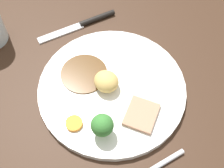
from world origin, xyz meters
The scene contains 8 objects.
dining_table centered at (0.00, 0.00, 1.80)cm, with size 120.00×84.00×3.60cm, color #382316.
dinner_plate centered at (-2.00, 0.62, 4.30)cm, with size 28.56×28.56×1.40cm, color white.
gravy_pool centered at (3.01, 4.39, 5.15)cm, with size 9.25×9.25×0.30cm, color #563819.
meat_slice_main centered at (-9.82, -1.60, 5.40)cm, with size 6.18×5.40×0.80cm, color tan.
roast_potato_left centered at (-1.48, 1.57, 6.80)cm, with size 4.79×4.46×3.60cm, color #D8B260.
carrot_coin_front centered at (-6.27, 10.09, 5.35)cm, with size 3.09×3.09×0.70cm, color orange.
broccoli_floret centered at (-9.85, 6.10, 7.90)cm, with size 3.96×3.96×5.06cm.
knife centered at (16.34, -0.96, 4.05)cm, with size 2.10×18.54×1.20cm.
Camera 1 is at (-29.49, 13.46, 54.92)cm, focal length 48.65 mm.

